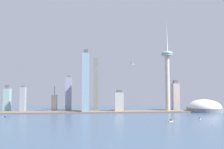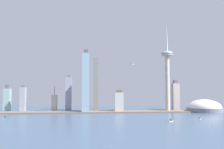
{
  "view_description": "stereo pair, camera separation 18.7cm",
  "coord_description": "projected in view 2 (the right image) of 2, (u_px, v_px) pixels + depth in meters",
  "views": [
    {
      "loc": [
        -23.49,
        -289.97,
        65.74
      ],
      "look_at": [
        37.78,
        389.54,
        110.54
      ],
      "focal_mm": 38.03,
      "sensor_mm": 36.0,
      "label": 1
    },
    {
      "loc": [
        -23.31,
        -289.99,
        65.74
      ],
      "look_at": [
        37.78,
        389.54,
        110.54
      ],
      "focal_mm": 38.03,
      "sensor_mm": 36.0,
      "label": 2
    }
  ],
  "objects": [
    {
      "name": "channel_buoy_0",
      "position": [
        134.0,
        118.0,
        550.48
      ],
      "size": [
        1.6,
        1.6,
        2.87
      ],
      "primitive_type": "cone",
      "color": "green",
      "rests_on": "ground"
    },
    {
      "name": "skyscraper_7",
      "position": [
        23.0,
        99.0,
        707.76
      ],
      "size": [
        15.12,
        18.68,
        78.77
      ],
      "color": "#9EA5B1",
      "rests_on": "ground"
    },
    {
      "name": "ground_plane",
      "position": [
        110.0,
        145.0,
        285.98
      ],
      "size": [
        6000.0,
        6000.0,
        0.0
      ],
      "primitive_type": "plane",
      "color": "#3F5671"
    },
    {
      "name": "channel_buoy_2",
      "position": [
        212.0,
        125.0,
        434.17
      ],
      "size": [
        1.46,
        1.46,
        2.54
      ],
      "primitive_type": "cone",
      "color": "#E54C19",
      "rests_on": "ground"
    },
    {
      "name": "boat_1",
      "position": [
        200.0,
        119.0,
        534.86
      ],
      "size": [
        6.95,
        7.06,
        9.24
      ],
      "rotation": [
        0.0,
        0.0,
        3.94
      ],
      "color": "white",
      "rests_on": "ground"
    },
    {
      "name": "skyscraper_5",
      "position": [
        119.0,
        102.0,
        705.22
      ],
      "size": [
        25.73,
        12.37,
        66.35
      ],
      "color": "beige",
      "rests_on": "ground"
    },
    {
      "name": "stadium_dome",
      "position": [
        204.0,
        108.0,
        721.31
      ],
      "size": [
        104.92,
        104.92,
        50.64
      ],
      "color": "slate",
      "rests_on": "ground"
    },
    {
      "name": "channel_buoy_1",
      "position": [
        148.0,
        120.0,
        502.39
      ],
      "size": [
        1.46,
        1.46,
        2.83
      ],
      "primitive_type": "cone",
      "color": "green",
      "rests_on": "ground"
    },
    {
      "name": "skyscraper_2",
      "position": [
        176.0,
        96.0,
        787.35
      ],
      "size": [
        21.39,
        22.31,
        98.54
      ],
      "color": "#C2B1A7",
      "rests_on": "ground"
    },
    {
      "name": "skyscraper_6",
      "position": [
        96.0,
        84.0,
        744.96
      ],
      "size": [
        13.8,
        26.19,
        167.59
      ],
      "color": "slate",
      "rests_on": "ground"
    },
    {
      "name": "skyscraper_1",
      "position": [
        69.0,
        93.0,
        789.56
      ],
      "size": [
        20.57,
        13.9,
        113.45
      ],
      "color": "#A1A1B9",
      "rests_on": "ground"
    },
    {
      "name": "observation_tower",
      "position": [
        167.0,
        68.0,
        729.38
      ],
      "size": [
        36.35,
        36.35,
        282.1
      ],
      "color": "beige",
      "rests_on": "ground"
    },
    {
      "name": "airplane",
      "position": [
        133.0,
        64.0,
        739.97
      ],
      "size": [
        19.15,
        20.1,
        7.35
      ],
      "rotation": [
        0.0,
        0.0,
        0.87
      ],
      "color": "#AAB6C5"
    },
    {
      "name": "boat_4",
      "position": [
        171.0,
        121.0,
        491.68
      ],
      "size": [
        11.3,
        7.34,
        4.8
      ],
      "rotation": [
        0.0,
        0.0,
        0.36
      ],
      "color": "beige",
      "rests_on": "ground"
    },
    {
      "name": "skyscraper_4",
      "position": [
        54.0,
        103.0,
        732.11
      ],
      "size": [
        16.07,
        20.84,
        78.03
      ],
      "color": "#BEB5A4",
      "rests_on": "ground"
    },
    {
      "name": "skyscraper_3",
      "position": [
        86.0,
        82.0,
        692.48
      ],
      "size": [
        20.36,
        26.23,
        184.33
      ],
      "color": "#8FADBD",
      "rests_on": "ground"
    },
    {
      "name": "skyscraper_0",
      "position": [
        7.0,
        99.0,
        730.22
      ],
      "size": [
        18.96,
        20.27,
        81.59
      ],
      "color": "#90B7B6",
      "rests_on": "ground"
    },
    {
      "name": "boat_0",
      "position": [
        6.0,
        116.0,
        578.51
      ],
      "size": [
        8.05,
        7.99,
        4.03
      ],
      "rotation": [
        0.0,
        0.0,
        5.5
      ],
      "color": "navy",
      "rests_on": "ground"
    },
    {
      "name": "waterfront_pier",
      "position": [
        99.0,
        112.0,
        696.48
      ],
      "size": [
        804.95,
        56.61,
        3.44
      ],
      "primitive_type": "cube",
      "color": "#766051",
      "rests_on": "ground"
    }
  ]
}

